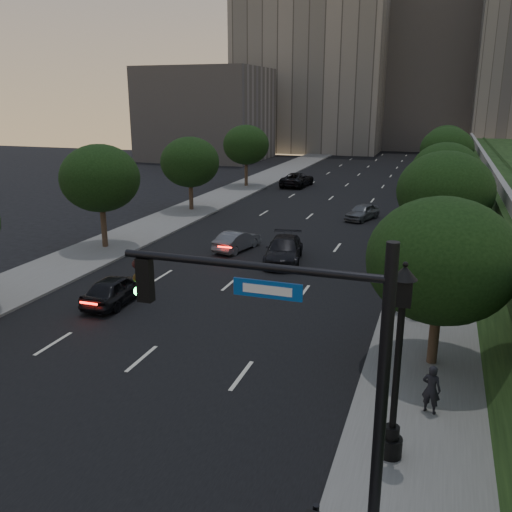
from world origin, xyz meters
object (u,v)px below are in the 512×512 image
at_px(sedan_near_right, 284,250).
at_px(sedan_far_right, 362,212).
at_px(sedan_mid_left, 237,241).
at_px(pedestrian_a, 431,389).
at_px(street_lamp, 397,373).
at_px(traffic_signal_mast, 325,400).
at_px(sedan_far_left, 297,180).
at_px(pedestrian_c, 399,294).
at_px(sedan_near_left, 115,289).
at_px(pedestrian_b, 416,301).

height_order(sedan_near_right, sedan_far_right, sedan_near_right).
bearing_deg(sedan_mid_left, pedestrian_a, 140.41).
distance_m(street_lamp, pedestrian_a, 3.21).
bearing_deg(street_lamp, traffic_signal_mast, -107.87).
relative_size(sedan_mid_left, pedestrian_a, 2.47).
distance_m(sedan_far_left, sedan_near_right, 29.06).
relative_size(sedan_far_right, pedestrian_a, 2.43).
distance_m(pedestrian_a, pedestrian_c, 8.06).
relative_size(traffic_signal_mast, sedan_mid_left, 1.81).
bearing_deg(pedestrian_a, sedan_near_left, -3.24).
bearing_deg(sedan_mid_left, street_lamp, 134.30).
height_order(street_lamp, pedestrian_b, street_lamp).
height_order(sedan_near_left, sedan_far_right, sedan_near_left).
relative_size(street_lamp, sedan_mid_left, 1.45).
bearing_deg(sedan_near_right, pedestrian_a, -68.37).
bearing_deg(sedan_near_left, pedestrian_b, -171.44).
bearing_deg(sedan_far_right, traffic_signal_mast, -64.02).
xyz_separation_m(sedan_mid_left, sedan_far_right, (6.29, 11.77, 0.01)).
xyz_separation_m(sedan_near_right, pedestrian_a, (8.79, -14.34, 0.21)).
xyz_separation_m(sedan_near_left, sedan_far_left, (-0.92, 37.43, 0.07)).
bearing_deg(traffic_signal_mast, street_lamp, 72.13).
xyz_separation_m(pedestrian_a, pedestrian_b, (-0.85, 7.52, 0.02)).
bearing_deg(sedan_far_right, sedan_near_left, -91.35).
relative_size(pedestrian_a, pedestrian_b, 0.98).
relative_size(sedan_far_left, sedan_far_right, 1.45).
xyz_separation_m(street_lamp, sedan_far_left, (-14.48, 45.19, -1.87)).
height_order(sedan_far_right, pedestrian_c, pedestrian_c).
xyz_separation_m(sedan_mid_left, pedestrian_a, (12.34, -15.84, 0.30)).
bearing_deg(street_lamp, pedestrian_b, 89.59).
bearing_deg(traffic_signal_mast, sedan_near_right, 108.13).
relative_size(sedan_near_left, pedestrian_a, 2.62).
bearing_deg(sedan_far_left, traffic_signal_mast, 109.74).
relative_size(traffic_signal_mast, sedan_near_left, 1.70).
height_order(sedan_mid_left, pedestrian_b, pedestrian_b).
height_order(sedan_far_left, pedestrian_b, pedestrian_b).
relative_size(traffic_signal_mast, sedan_far_right, 1.84).
distance_m(sedan_far_right, pedestrian_c, 20.21).
height_order(sedan_near_left, pedestrian_a, pedestrian_a).
distance_m(sedan_near_left, pedestrian_c, 13.17).
distance_m(sedan_far_left, sedan_far_right, 17.70).
bearing_deg(sedan_near_left, sedan_far_left, -89.69).
distance_m(street_lamp, sedan_far_right, 30.66).
bearing_deg(sedan_far_right, street_lamp, -61.09).
xyz_separation_m(sedan_near_left, pedestrian_c, (12.89, 2.70, 0.35)).
height_order(sedan_far_right, pedestrian_b, pedestrian_b).
xyz_separation_m(street_lamp, pedestrian_a, (0.93, 2.56, -1.70)).
xyz_separation_m(sedan_far_left, pedestrian_b, (14.55, -35.11, 0.18)).
bearing_deg(sedan_near_left, sedan_near_right, -123.03).
distance_m(sedan_near_left, sedan_far_left, 37.44).
height_order(sedan_near_left, pedestrian_c, pedestrian_c).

